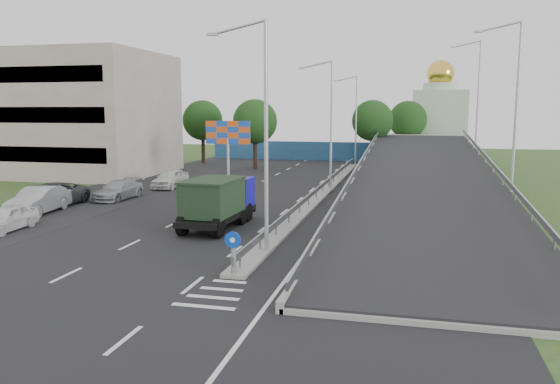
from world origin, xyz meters
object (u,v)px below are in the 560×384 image
(church, at_px, (439,118))
(lamp_post_far, at_px, (355,115))
(lamp_post_mid, at_px, (329,118))
(parked_car_e, at_px, (170,179))
(dump_truck, at_px, (218,200))
(parked_car_b, at_px, (38,200))
(sign_bollard, at_px, (233,253))
(lamp_post_near, at_px, (262,125))
(parked_car_c, at_px, (51,195))
(parked_car_a, at_px, (6,218))
(parked_car_d, at_px, (118,190))
(billboard, at_px, (228,136))

(church, bearing_deg, lamp_post_far, -125.24)
(lamp_post_mid, height_order, parked_car_e, lamp_post_mid)
(dump_truck, distance_m, parked_car_b, 12.37)
(sign_bollard, distance_m, church, 58.84)
(sign_bollard, bearing_deg, lamp_post_mid, 89.74)
(lamp_post_far, xyz_separation_m, dump_truck, (-3.85, -35.11, -4.27))
(lamp_post_far, distance_m, parked_car_e, 25.61)
(lamp_post_near, distance_m, parked_car_c, 19.48)
(lamp_post_mid, xyz_separation_m, parked_car_c, (-16.90, -11.70, -5.02))
(sign_bollard, bearing_deg, parked_car_a, 160.47)
(lamp_post_mid, bearing_deg, parked_car_c, -145.30)
(parked_car_c, bearing_deg, lamp_post_mid, 35.73)
(dump_truck, relative_size, parked_car_b, 1.25)
(lamp_post_mid, bearing_deg, lamp_post_far, 90.00)
(lamp_post_mid, bearing_deg, church, 73.78)
(dump_truck, distance_m, parked_car_a, 11.38)
(church, height_order, dump_truck, church)
(parked_car_e, bearing_deg, lamp_post_mid, 5.81)
(parked_car_c, height_order, parked_car_d, parked_car_c)
(billboard, xyz_separation_m, dump_truck, (5.26, -17.11, -2.64))
(billboard, bearing_deg, church, 59.30)
(parked_car_a, bearing_deg, billboard, 72.42)
(lamp_post_near, bearing_deg, parked_car_b, 159.59)
(parked_car_e, bearing_deg, lamp_post_near, -55.55)
(lamp_post_near, height_order, parked_car_e, lamp_post_near)
(parked_car_c, relative_size, parked_car_d, 1.20)
(lamp_post_mid, height_order, parked_car_c, lamp_post_mid)
(billboard, bearing_deg, lamp_post_far, 63.16)
(parked_car_a, relative_size, parked_car_b, 0.79)
(lamp_post_near, bearing_deg, lamp_post_far, 90.00)
(parked_car_c, xyz_separation_m, parked_car_d, (2.73, 3.86, -0.10))
(lamp_post_near, height_order, church, church)
(sign_bollard, distance_m, parked_car_d, 21.29)
(parked_car_e, bearing_deg, parked_car_c, -111.43)
(sign_bollard, distance_m, parked_car_e, 25.81)
(church, bearing_deg, dump_truck, -105.63)
(lamp_post_mid, bearing_deg, dump_truck, -104.29)
(lamp_post_near, relative_size, lamp_post_far, 1.00)
(lamp_post_mid, height_order, lamp_post_far, same)
(parked_car_c, bearing_deg, lamp_post_near, -25.11)
(lamp_post_mid, xyz_separation_m, lamp_post_far, (0.00, 20.00, 0.00))
(parked_car_d, bearing_deg, lamp_post_mid, 32.13)
(lamp_post_mid, relative_size, parked_car_c, 1.77)
(dump_truck, bearing_deg, parked_car_b, 177.37)
(church, bearing_deg, parked_car_b, -118.48)
(parked_car_c, bearing_deg, parked_car_d, 55.74)
(lamp_post_far, relative_size, parked_car_e, 2.20)
(lamp_post_near, relative_size, billboard, 1.83)
(parked_car_a, bearing_deg, parked_car_c, 105.46)
(parked_car_a, height_order, parked_car_d, parked_car_a)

